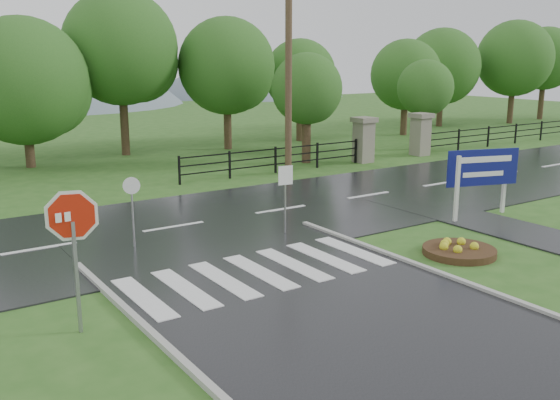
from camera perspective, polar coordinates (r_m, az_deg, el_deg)
ground at (r=11.75m, az=11.55°, el=-13.53°), size 120.00×120.00×0.00m
main_road at (r=19.58m, az=-9.68°, el=-2.55°), size 90.00×8.00×0.04m
walkway at (r=20.35m, az=20.48°, el=-2.60°), size 2.20×11.00×0.04m
crosswalk at (r=15.33m, az=-1.88°, el=-6.56°), size 6.50×2.80×0.02m
pillar_west at (r=31.35m, az=7.65°, el=5.57°), size 1.00×1.00×2.24m
pillar_east at (r=34.12m, az=12.73°, el=5.97°), size 1.00×1.00×2.24m
fence_west at (r=28.24m, az=-0.41°, el=3.94°), size 9.58×0.08×1.20m
fence_east at (r=42.58m, az=22.78°, el=6.04°), size 20.58×0.08×1.20m
hills at (r=76.00m, az=-24.19°, el=-3.94°), size 102.00×48.00×48.00m
treeline at (r=32.84m, az=-18.25°, el=3.29°), size 83.20×5.20×10.00m
stop_sign at (r=12.21m, az=-18.41°, el=-2.58°), size 1.28×0.40×2.98m
estate_billboard at (r=21.29m, az=18.03°, el=2.55°), size 2.50×0.84×2.26m
flower_bed at (r=17.40m, az=16.07°, el=-4.38°), size 1.94×1.94×0.39m
reg_sign_small at (r=18.28m, az=0.50°, el=1.30°), size 0.46×0.08×2.08m
reg_sign_round at (r=17.43m, az=-13.36°, el=-0.26°), size 0.45×0.16×2.01m
utility_pole_east at (r=27.68m, az=0.79°, el=11.76°), size 1.60×0.30×9.00m
entrance_tree_left at (r=30.77m, az=2.47°, el=10.08°), size 3.47×3.47×5.37m
entrance_tree_right at (r=36.26m, az=13.15°, el=9.90°), size 3.14×3.14×5.02m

